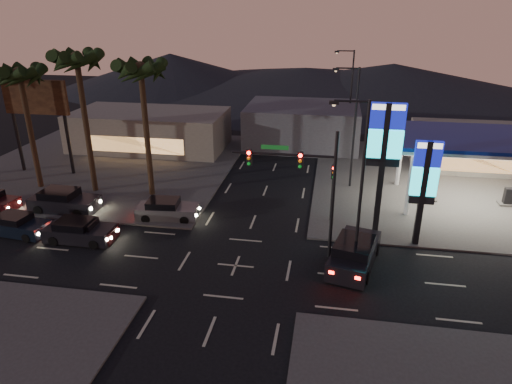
% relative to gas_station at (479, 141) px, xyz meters
% --- Properties ---
extents(ground, '(140.00, 140.00, 0.00)m').
position_rel_gas_station_xyz_m(ground, '(-16.00, -12.00, -5.08)').
color(ground, black).
rests_on(ground, ground).
extents(corner_lot_ne, '(24.00, 24.00, 0.12)m').
position_rel_gas_station_xyz_m(corner_lot_ne, '(0.00, 4.00, -5.02)').
color(corner_lot_ne, '#47443F').
rests_on(corner_lot_ne, ground).
extents(corner_lot_nw, '(24.00, 24.00, 0.12)m').
position_rel_gas_station_xyz_m(corner_lot_nw, '(-32.00, 4.00, -5.02)').
color(corner_lot_nw, '#47443F').
rests_on(corner_lot_nw, ground).
extents(gas_station, '(12.20, 8.20, 5.47)m').
position_rel_gas_station_xyz_m(gas_station, '(0.00, 0.00, 0.00)').
color(gas_station, silver).
rests_on(gas_station, ground).
extents(convenience_store, '(10.00, 6.00, 4.00)m').
position_rel_gas_station_xyz_m(convenience_store, '(2.00, 9.00, -3.08)').
color(convenience_store, '#726B5B').
rests_on(convenience_store, ground).
extents(pylon_sign_tall, '(2.20, 0.35, 9.00)m').
position_rel_gas_station_xyz_m(pylon_sign_tall, '(-7.50, -6.50, 1.31)').
color(pylon_sign_tall, black).
rests_on(pylon_sign_tall, ground).
extents(pylon_sign_short, '(1.60, 0.35, 7.00)m').
position_rel_gas_station_xyz_m(pylon_sign_short, '(-5.00, -7.50, -0.42)').
color(pylon_sign_short, black).
rests_on(pylon_sign_short, ground).
extents(traffic_signal_mast, '(6.10, 0.39, 8.00)m').
position_rel_gas_station_xyz_m(traffic_signal_mast, '(-12.24, -10.01, 0.15)').
color(traffic_signal_mast, black).
rests_on(traffic_signal_mast, ground).
extents(pedestal_signal, '(0.32, 0.39, 4.30)m').
position_rel_gas_station_xyz_m(pedestal_signal, '(-10.50, -5.02, -2.16)').
color(pedestal_signal, black).
rests_on(pedestal_signal, ground).
extents(streetlight_near, '(2.14, 0.25, 10.00)m').
position_rel_gas_station_xyz_m(streetlight_near, '(-9.21, -11.00, 0.64)').
color(streetlight_near, black).
rests_on(streetlight_near, ground).
extents(streetlight_mid, '(2.14, 0.25, 10.00)m').
position_rel_gas_station_xyz_m(streetlight_mid, '(-9.21, 2.00, 0.64)').
color(streetlight_mid, black).
rests_on(streetlight_mid, ground).
extents(streetlight_far, '(2.14, 0.25, 10.00)m').
position_rel_gas_station_xyz_m(streetlight_far, '(-9.21, 16.00, 0.64)').
color(streetlight_far, black).
rests_on(streetlight_far, ground).
extents(palm_a, '(4.41, 4.41, 10.86)m').
position_rel_gas_station_xyz_m(palm_a, '(-25.00, -2.50, 4.35)').
color(palm_a, black).
rests_on(palm_a, ground).
extents(palm_b, '(4.41, 4.41, 11.46)m').
position_rel_gas_station_xyz_m(palm_b, '(-30.00, -2.50, 4.89)').
color(palm_b, black).
rests_on(palm_b, ground).
extents(palm_c, '(4.41, 4.41, 10.26)m').
position_rel_gas_station_xyz_m(palm_c, '(-35.00, -2.50, 3.80)').
color(palm_c, black).
rests_on(palm_c, ground).
extents(billboard, '(6.00, 0.30, 8.50)m').
position_rel_gas_station_xyz_m(billboard, '(-36.50, 1.00, 1.25)').
color(billboard, black).
rests_on(billboard, ground).
extents(building_far_west, '(16.00, 8.00, 4.00)m').
position_rel_gas_station_xyz_m(building_far_west, '(-30.00, 10.00, -3.08)').
color(building_far_west, '#726B5B').
rests_on(building_far_west, ground).
extents(building_far_mid, '(12.00, 9.00, 4.40)m').
position_rel_gas_station_xyz_m(building_far_mid, '(-14.00, 14.00, -2.88)').
color(building_far_mid, '#4C4C51').
rests_on(building_far_mid, ground).
extents(hill_left, '(40.00, 40.00, 6.00)m').
position_rel_gas_station_xyz_m(hill_left, '(-41.00, 48.00, -2.08)').
color(hill_left, black).
rests_on(hill_left, ground).
extents(hill_right, '(50.00, 50.00, 5.00)m').
position_rel_gas_station_xyz_m(hill_right, '(-1.00, 48.00, -2.58)').
color(hill_right, black).
rests_on(hill_right, ground).
extents(hill_center, '(60.00, 60.00, 4.00)m').
position_rel_gas_station_xyz_m(hill_center, '(-16.00, 48.00, -3.08)').
color(hill_center, black).
rests_on(hill_center, ground).
extents(car_lane_a_front, '(4.58, 1.96, 1.48)m').
position_rel_gas_station_xyz_m(car_lane_a_front, '(-26.83, -10.67, -4.39)').
color(car_lane_a_front, black).
rests_on(car_lane_a_front, ground).
extents(car_lane_a_mid, '(4.30, 1.97, 1.38)m').
position_rel_gas_station_xyz_m(car_lane_a_mid, '(-26.58, -10.51, -4.44)').
color(car_lane_a_mid, black).
rests_on(car_lane_a_mid, ground).
extents(car_lane_a_rear, '(4.48, 2.23, 1.42)m').
position_rel_gas_station_xyz_m(car_lane_a_rear, '(-31.47, -10.48, -4.42)').
color(car_lane_a_rear, black).
rests_on(car_lane_a_rear, ground).
extents(car_lane_b_front, '(4.65, 2.23, 1.47)m').
position_rel_gas_station_xyz_m(car_lane_b_front, '(-22.27, -6.48, -4.40)').
color(car_lane_b_front, '#58585B').
rests_on(car_lane_b_front, ground).
extents(car_lane_b_mid, '(5.24, 2.32, 1.69)m').
position_rel_gas_station_xyz_m(car_lane_b_mid, '(-30.38, -6.51, -4.30)').
color(car_lane_b_mid, black).
rests_on(car_lane_b_mid, ground).
extents(suv_station, '(3.43, 5.72, 1.79)m').
position_rel_gas_station_xyz_m(suv_station, '(-9.03, -10.79, -4.25)').
color(suv_station, black).
rests_on(suv_station, ground).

